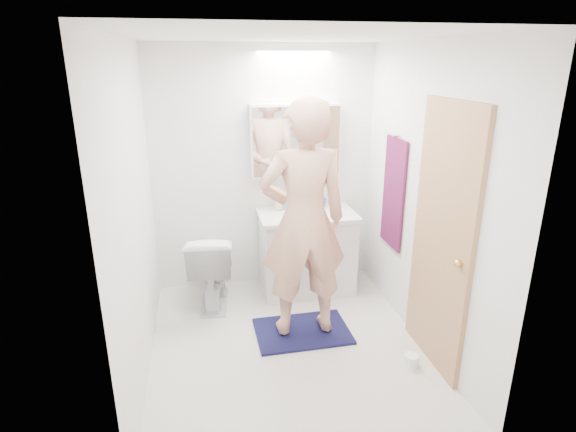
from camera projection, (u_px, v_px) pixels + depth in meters
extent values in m
plane|color=silver|center=(288.00, 346.00, 3.84)|extent=(2.50, 2.50, 0.00)
plane|color=white|center=(288.00, 35.00, 3.06)|extent=(2.50, 2.50, 0.00)
plane|color=white|center=(264.00, 170.00, 4.61)|extent=(2.50, 0.00, 2.50)
plane|color=white|center=(336.00, 284.00, 2.29)|extent=(2.50, 0.00, 2.50)
plane|color=white|center=(134.00, 217.00, 3.25)|extent=(0.00, 2.50, 2.50)
plane|color=white|center=(425.00, 200.00, 3.65)|extent=(0.00, 2.50, 2.50)
cube|color=silver|center=(307.00, 253.00, 4.68)|extent=(0.90, 0.55, 0.78)
cube|color=white|center=(307.00, 215.00, 4.54)|extent=(0.95, 0.58, 0.04)
cylinder|color=white|center=(306.00, 211.00, 4.56)|extent=(0.36, 0.36, 0.03)
cylinder|color=silver|center=(302.00, 199.00, 4.72)|extent=(0.02, 0.02, 0.16)
cube|color=white|center=(295.00, 140.00, 4.50)|extent=(0.88, 0.14, 0.70)
cube|color=silver|center=(297.00, 142.00, 4.43)|extent=(0.84, 0.01, 0.66)
imported|color=white|center=(212.00, 268.00, 4.41)|extent=(0.49, 0.77, 0.74)
cube|color=#12133A|center=(302.00, 331.00, 4.02)|extent=(0.81, 0.56, 0.02)
imported|color=tan|center=(304.00, 221.00, 3.70)|extent=(0.72, 0.48, 1.96)
cube|color=#AB8055|center=(442.00, 240.00, 3.38)|extent=(0.04, 0.80, 2.00)
sphere|color=gold|center=(458.00, 264.00, 3.11)|extent=(0.06, 0.06, 0.06)
cube|color=black|center=(393.00, 193.00, 4.19)|extent=(0.02, 0.42, 1.00)
cylinder|color=silver|center=(396.00, 136.00, 4.02)|extent=(0.07, 0.02, 0.02)
imported|color=beige|center=(278.00, 198.00, 4.59)|extent=(0.10, 0.10, 0.24)
imported|color=#63A3D4|center=(283.00, 201.00, 4.64)|extent=(0.11, 0.11, 0.17)
imported|color=#4449CD|center=(321.00, 203.00, 4.71)|extent=(0.12, 0.12, 0.09)
cylinder|color=white|center=(411.00, 361.00, 3.57)|extent=(0.11, 0.11, 0.10)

